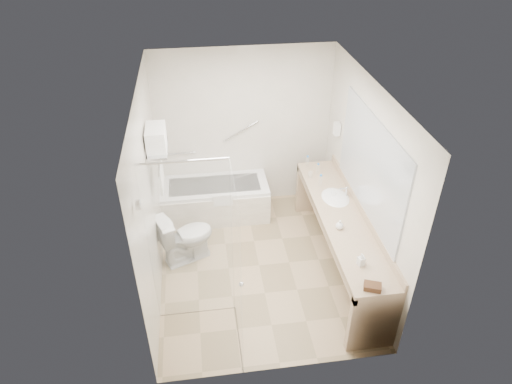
{
  "coord_description": "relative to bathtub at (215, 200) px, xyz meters",
  "views": [
    {
      "loc": [
        -0.67,
        -4.52,
        4.28
      ],
      "look_at": [
        0.0,
        0.3,
        1.0
      ],
      "focal_mm": 32.0,
      "sensor_mm": 36.0,
      "label": 1
    }
  ],
  "objects": [
    {
      "name": "wall_front",
      "position": [
        0.5,
        -2.84,
        0.97
      ],
      "size": [
        2.6,
        0.1,
        2.5
      ],
      "primitive_type": "cube",
      "color": "beige",
      "rests_on": "ground"
    },
    {
      "name": "faucet",
      "position": [
        1.7,
        -0.99,
        0.65
      ],
      "size": [
        0.03,
        0.03,
        0.14
      ],
      "primitive_type": "cylinder",
      "color": "silver",
      "rests_on": "vanity_counter"
    },
    {
      "name": "water_bottle_mid",
      "position": [
        1.47,
        -0.37,
        0.65
      ],
      "size": [
        0.05,
        0.05,
        0.17
      ],
      "rotation": [
        0.0,
        0.0,
        0.42
      ],
      "color": "silver",
      "rests_on": "vanity_counter"
    },
    {
      "name": "mirror",
      "position": [
        1.79,
        -1.39,
        1.27
      ],
      "size": [
        0.02,
        2.0,
        1.2
      ],
      "primitive_type": "cube",
      "color": "#A4AAB0",
      "rests_on": "wall_right"
    },
    {
      "name": "water_bottle_right",
      "position": [
        1.37,
        -0.14,
        0.65
      ],
      "size": [
        0.05,
        0.05,
        0.17
      ],
      "rotation": [
        0.0,
        0.0,
        -0.38
      ],
      "color": "silver",
      "rests_on": "vanity_counter"
    },
    {
      "name": "toilet",
      "position": [
        -0.45,
        -0.94,
        0.09
      ],
      "size": [
        0.85,
        0.67,
        0.73
      ],
      "primitive_type": "imported",
      "rotation": [
        0.0,
        0.0,
        1.97
      ],
      "color": "silver",
      "rests_on": "floor"
    },
    {
      "name": "floor",
      "position": [
        0.5,
        -1.24,
        -0.28
      ],
      "size": [
        3.2,
        3.2,
        0.0
      ],
      "primitive_type": "plane",
      "color": "tan",
      "rests_on": "ground"
    },
    {
      "name": "grab_bar_short",
      "position": [
        -0.45,
        0.32,
        0.67
      ],
      "size": [
        0.4,
        0.03,
        0.03
      ],
      "primitive_type": "cylinder",
      "rotation": [
        0.0,
        1.57,
        0.0
      ],
      "color": "silver",
      "rests_on": "wall_back"
    },
    {
      "name": "vanity_counter",
      "position": [
        1.52,
        -1.39,
        0.36
      ],
      "size": [
        0.55,
        2.7,
        0.95
      ],
      "color": "tan",
      "rests_on": "floor"
    },
    {
      "name": "soap_bottle_a",
      "position": [
        1.46,
        -2.28,
        0.61
      ],
      "size": [
        0.11,
        0.17,
        0.07
      ],
      "primitive_type": "imported",
      "rotation": [
        0.0,
        0.0,
        0.28
      ],
      "color": "silver",
      "rests_on": "vanity_counter"
    },
    {
      "name": "wall_back",
      "position": [
        0.5,
        0.36,
        0.97
      ],
      "size": [
        2.6,
        0.1,
        2.5
      ],
      "primitive_type": "cube",
      "color": "beige",
      "rests_on": "ground"
    },
    {
      "name": "soap_bottle_b",
      "position": [
        1.41,
        -1.64,
        0.62
      ],
      "size": [
        0.12,
        0.14,
        0.09
      ],
      "primitive_type": "imported",
      "rotation": [
        0.0,
        0.0,
        -0.21
      ],
      "color": "silver",
      "rests_on": "vanity_counter"
    },
    {
      "name": "wall_left",
      "position": [
        -0.8,
        -1.24,
        0.97
      ],
      "size": [
        0.1,
        3.2,
        2.5
      ],
      "primitive_type": "cube",
      "color": "beige",
      "rests_on": "ground"
    },
    {
      "name": "wall_right",
      "position": [
        1.8,
        -1.24,
        0.97
      ],
      "size": [
        0.1,
        3.2,
        2.5
      ],
      "primitive_type": "cube",
      "color": "beige",
      "rests_on": "ground"
    },
    {
      "name": "towel_shelf",
      "position": [
        -0.67,
        -0.89,
        1.48
      ],
      "size": [
        0.24,
        0.55,
        0.81
      ],
      "color": "silver",
      "rests_on": "wall_left"
    },
    {
      "name": "water_bottle_left",
      "position": [
        1.43,
        -0.69,
        0.66
      ],
      "size": [
        0.06,
        0.06,
        0.18
      ],
      "rotation": [
        0.0,
        0.0,
        0.05
      ],
      "color": "silver",
      "rests_on": "vanity_counter"
    },
    {
      "name": "drinking_glass_near",
      "position": [
        1.53,
        -0.98,
        0.62
      ],
      "size": [
        0.08,
        0.08,
        0.1
      ],
      "primitive_type": "cylinder",
      "rotation": [
        0.0,
        0.0,
        -0.08
      ],
      "color": "silver",
      "rests_on": "vanity_counter"
    },
    {
      "name": "hairdryer_unit",
      "position": [
        1.75,
        -0.19,
        1.17
      ],
      "size": [
        0.08,
        0.1,
        0.18
      ],
      "primitive_type": "cube",
      "color": "silver",
      "rests_on": "wall_right"
    },
    {
      "name": "grab_bar_long",
      "position": [
        0.45,
        0.32,
        0.97
      ],
      "size": [
        0.53,
        0.03,
        0.33
      ],
      "primitive_type": "cylinder",
      "rotation": [
        0.0,
        1.05,
        0.0
      ],
      "color": "silver",
      "rests_on": "wall_back"
    },
    {
      "name": "sink",
      "position": [
        1.55,
        -0.99,
        0.54
      ],
      "size": [
        0.4,
        0.52,
        0.14
      ],
      "primitive_type": "ellipsoid",
      "color": "silver",
      "rests_on": "vanity_counter"
    },
    {
      "name": "amenity_basket",
      "position": [
        1.47,
        -2.64,
        0.6
      ],
      "size": [
        0.21,
        0.17,
        0.06
      ],
      "primitive_type": "cube",
      "rotation": [
        0.0,
        0.0,
        -0.37
      ],
      "color": "#4C321B",
      "rests_on": "vanity_counter"
    },
    {
      "name": "shower_enclosure",
      "position": [
        -0.13,
        -2.16,
        0.79
      ],
      "size": [
        0.96,
        0.91,
        2.11
      ],
      "color": "silver",
      "rests_on": "floor"
    },
    {
      "name": "ceiling",
      "position": [
        0.5,
        -1.24,
        2.22
      ],
      "size": [
        2.6,
        3.2,
        0.1
      ],
      "primitive_type": "cube",
      "color": "white",
      "rests_on": "wall_back"
    },
    {
      "name": "drinking_glass_far",
      "position": [
        1.34,
        -0.45,
        0.62
      ],
      "size": [
        0.09,
        0.09,
        0.09
      ],
      "primitive_type": "cylinder",
      "rotation": [
        0.0,
        0.0,
        -0.43
      ],
      "color": "silver",
      "rests_on": "vanity_counter"
    },
    {
      "name": "bathtub",
      "position": [
        0.0,
        0.0,
        0.0
      ],
      "size": [
        1.6,
        0.73,
        0.59
      ],
      "color": "silver",
      "rests_on": "floor"
    }
  ]
}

